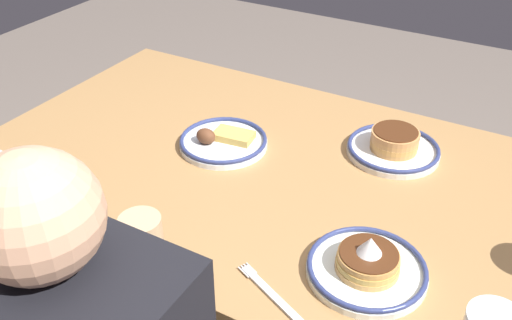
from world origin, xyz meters
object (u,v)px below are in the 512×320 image
Objects in this scene: plate_center_pancakes at (222,141)px; butter_knife at (2,154)px; plate_far_companion at (367,266)px; plate_near_main at (394,146)px; fork_near at (274,297)px.

butter_knife is (0.44, 0.30, -0.01)m from plate_center_pancakes.
plate_center_pancakes is 0.52m from plate_far_companion.
plate_near_main is at bearing -78.29° from plate_far_companion.
fork_near is (0.03, 0.55, -0.02)m from plate_near_main.
plate_near_main is 0.55m from fork_near.
plate_far_companion reaches higher than plate_center_pancakes.
plate_far_companion reaches higher than butter_knife.
butter_knife is (0.79, -0.08, -0.00)m from fork_near.
butter_knife is at bearing 33.88° from plate_center_pancakes.
plate_center_pancakes is 0.97× the size of butter_knife.
plate_near_main is at bearing -155.36° from plate_center_pancakes.
plate_near_main is 0.42m from plate_center_pancakes.
fork_near is 0.79m from butter_knife.
plate_far_companion is 1.19× the size of fork_near.
plate_far_companion reaches higher than fork_near.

